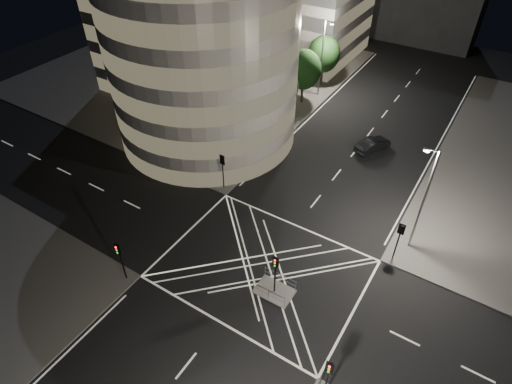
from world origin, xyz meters
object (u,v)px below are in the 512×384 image
Objects in this scene: traffic_signal_fr at (400,235)px; traffic_signal_island at (275,268)px; traffic_signal_nl at (120,255)px; central_island at (274,291)px; sedan at (373,145)px; traffic_signal_fl at (223,166)px; street_lamp_right_far at (423,198)px; traffic_signal_nr at (328,373)px; street_lamp_left_near at (246,117)px; street_lamp_left_far at (322,57)px.

traffic_signal_island is (-6.80, -8.30, 0.00)m from traffic_signal_fr.
traffic_signal_fr is at bearing 37.69° from traffic_signal_nl.
sedan is (-0.50, 22.84, 0.67)m from central_island.
traffic_signal_fl is 18.55m from street_lamp_right_far.
sedan is (-7.30, 28.14, -2.17)m from traffic_signal_nr.
traffic_signal_fr is at bearing 90.00° from traffic_signal_nr.
traffic_signal_fr is at bearing -15.92° from street_lamp_left_near.
street_lamp_left_near is at bearing 130.27° from traffic_signal_island.
central_island is 22.86m from sedan.
street_lamp_right_far is at bearing -9.03° from street_lamp_left_near.
traffic_signal_fr and traffic_signal_island have the same top height.
sedan is at bearing 116.66° from traffic_signal_fr.
traffic_signal_fr is 29.63m from street_lamp_left_far.
traffic_signal_fl is (-10.80, 8.30, 2.84)m from central_island.
traffic_signal_island reaches higher than central_island.
street_lamp_left_far is at bearing 128.17° from traffic_signal_fr.
traffic_signal_nl is 0.40× the size of street_lamp_left_far.
traffic_signal_nr reaches higher than central_island.
traffic_signal_island is at bearing -49.73° from street_lamp_left_near.
traffic_signal_fl and traffic_signal_fr have the same top height.
sedan is at bearing 91.25° from central_island.
sedan is at bearing 122.74° from street_lamp_right_far.
central_island is 0.75× the size of traffic_signal_island.
street_lamp_right_far is at bearing 54.70° from traffic_signal_island.
sedan is (10.30, 28.14, -2.17)m from traffic_signal_nl.
street_lamp_left_near reaches higher than central_island.
traffic_signal_fr and traffic_signal_nr have the same top height.
traffic_signal_nr is at bearing -37.93° from traffic_signal_island.
traffic_signal_fl and traffic_signal_nr have the same top height.
street_lamp_left_near reaches higher than traffic_signal_fr.
traffic_signal_island is (-6.80, 5.30, 0.00)m from traffic_signal_nr.
traffic_signal_nr is 29.15m from sedan.
street_lamp_right_far reaches higher than traffic_signal_fr.
traffic_signal_fl and traffic_signal_nl have the same top height.
street_lamp_right_far is (18.24, 2.20, 2.63)m from traffic_signal_fl.
traffic_signal_fl is 0.40× the size of street_lamp_left_far.
street_lamp_left_far is (0.00, 18.00, 0.00)m from street_lamp_left_near.
traffic_signal_nl is 30.05m from sedan.
traffic_signal_island is (10.80, -8.30, 0.00)m from traffic_signal_fl.
street_lamp_left_far reaches higher than traffic_signal_nl.
street_lamp_left_far is 2.21× the size of sedan.
street_lamp_left_near reaches higher than traffic_signal_island.
traffic_signal_nr is 41.15m from street_lamp_left_far.
traffic_signal_fl is at bearing -173.12° from street_lamp_right_far.
traffic_signal_island is 22.95m from sedan.
traffic_signal_nr is at bearing -92.30° from street_lamp_right_far.
central_island is 0.66× the size of sedan.
traffic_signal_nl is 0.40× the size of street_lamp_left_near.
traffic_signal_fl is 1.00× the size of traffic_signal_nl.
traffic_signal_nl is 0.40× the size of street_lamp_right_far.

